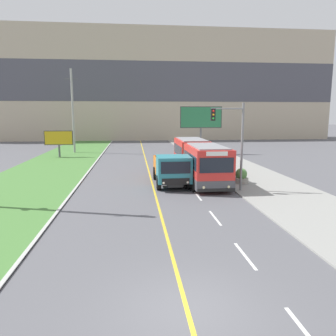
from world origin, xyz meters
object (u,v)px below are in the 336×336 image
(traffic_light_mast, at_px, (233,136))
(dump_truck, at_px, (172,170))
(utility_pole_far, at_px, (73,111))
(planter_round_near, at_px, (241,177))
(planter_round_third, at_px, (209,158))
(city_bus, at_px, (198,160))
(billboard_small, at_px, (59,139))
(billboard_large, at_px, (201,119))
(planter_round_second, at_px, (223,166))

(traffic_light_mast, bearing_deg, dump_truck, 150.66)
(utility_pole_far, height_order, planter_round_near, utility_pole_far)
(dump_truck, bearing_deg, planter_round_third, 63.85)
(city_bus, bearing_deg, billboard_small, 134.21)
(city_bus, distance_m, billboard_large, 17.01)
(utility_pole_far, relative_size, planter_round_third, 9.98)
(traffic_light_mast, height_order, planter_round_second, traffic_light_mast)
(billboard_large, bearing_deg, dump_truck, -107.67)
(dump_truck, bearing_deg, planter_round_second, 45.40)
(billboard_large, height_order, billboard_small, billboard_large)
(utility_pole_far, xyz_separation_m, planter_round_near, (16.31, -22.50, -5.14))
(dump_truck, xyz_separation_m, utility_pole_far, (-10.97, 22.61, 4.51))
(city_bus, distance_m, planter_round_third, 8.41)
(utility_pole_far, xyz_separation_m, planter_round_second, (16.32, -17.20, -5.14))
(city_bus, xyz_separation_m, planter_round_near, (2.81, -2.71, -0.97))
(utility_pole_far, height_order, billboard_small, utility_pole_far)
(planter_round_near, bearing_deg, billboard_small, 134.50)
(billboard_large, height_order, planter_round_near, billboard_large)
(utility_pole_far, xyz_separation_m, planter_round_third, (16.23, -11.90, -5.14))
(traffic_light_mast, relative_size, planter_round_second, 5.35)
(traffic_light_mast, xyz_separation_m, billboard_small, (-15.85, 19.91, -1.55))
(utility_pole_far, xyz_separation_m, billboard_large, (17.07, -3.46, -1.01))
(traffic_light_mast, distance_m, billboard_small, 25.50)
(traffic_light_mast, relative_size, planter_round_near, 5.33)
(planter_round_second, bearing_deg, billboard_small, 144.58)
(planter_round_near, xyz_separation_m, planter_round_second, (0.00, 5.30, -0.00))
(dump_truck, relative_size, planter_round_second, 5.84)
(city_bus, relative_size, planter_round_third, 10.85)
(dump_truck, relative_size, billboard_small, 1.93)
(city_bus, relative_size, dump_truck, 1.86)
(dump_truck, distance_m, utility_pole_far, 25.54)
(traffic_light_mast, xyz_separation_m, planter_round_third, (1.37, 12.91, -3.28))
(utility_pole_far, xyz_separation_m, traffic_light_mast, (14.87, -24.80, -1.86))
(traffic_light_mast, relative_size, planter_round_third, 5.35)
(billboard_small, distance_m, planter_round_second, 21.31)
(utility_pole_far, bearing_deg, planter_round_second, -46.50)
(dump_truck, bearing_deg, billboard_small, 124.01)
(billboard_small, bearing_deg, billboard_large, 4.52)
(city_bus, relative_size, billboard_large, 1.96)
(traffic_light_mast, xyz_separation_m, billboard_large, (2.21, 21.34, 0.85))
(billboard_large, relative_size, billboard_small, 1.83)
(planter_round_near, height_order, planter_round_second, planter_round_near)
(traffic_light_mast, bearing_deg, billboard_large, 84.10)
(planter_round_second, bearing_deg, traffic_light_mast, -100.79)
(billboard_large, xyz_separation_m, planter_round_near, (-0.76, -19.04, -4.13))
(traffic_light_mast, distance_m, planter_round_near, 4.26)
(planter_round_third, bearing_deg, planter_round_second, -89.12)
(billboard_small, bearing_deg, planter_round_near, -45.50)
(billboard_small, bearing_deg, dump_truck, -55.99)
(city_bus, height_order, utility_pole_far, utility_pole_far)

